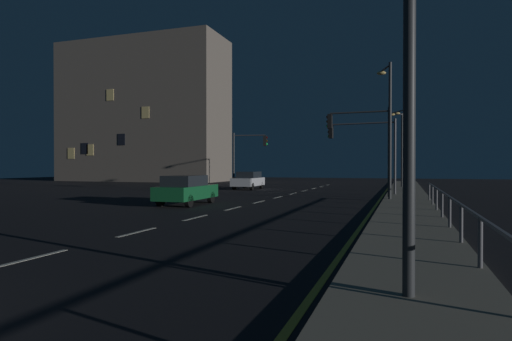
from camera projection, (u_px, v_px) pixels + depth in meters
The scene contains 14 objects.
ground_plane at pixel (237, 208), 21.51m from camera, with size 112.00×112.00×0.00m, color black.
sidewalk_right at pixel (408, 212), 18.89m from camera, with size 2.66×77.00×0.14m, color gray.
lane_markings_center at pixel (259, 202), 24.82m from camera, with size 0.14×50.00×0.01m.
lane_edge_line at pixel (378, 203), 24.14m from camera, with size 0.14×53.00×0.01m.
car at pixel (186, 189), 23.10m from camera, with size 1.96×4.45×1.57m.
car_oncoming at pixel (248, 180), 38.66m from camera, with size 1.92×4.44×1.57m.
traffic_light_far_center at pixel (362, 134), 27.96m from camera, with size 4.10×0.38×5.68m.
traffic_light_far_right at pixel (248, 149), 40.05m from camera, with size 3.27×0.67×5.17m.
traffic_light_far_left at pixel (364, 141), 30.61m from camera, with size 4.81×0.73×5.21m.
street_lamp_mid_block at pixel (388, 118), 25.62m from camera, with size 0.95×1.96×8.02m.
street_lamp_median at pixel (401, 140), 34.85m from camera, with size 1.37×2.18×6.54m.
street_lamp_across_street at pixel (401, 142), 39.94m from camera, with size 0.81×2.38×6.87m.
barrier_fence at pixel (455, 208), 12.25m from camera, with size 0.09×25.86×0.98m.
building_distant at pixel (143, 112), 60.11m from camera, with size 23.35×8.33×19.22m.
Camera 1 is at (7.88, -2.52, 2.07)m, focal length 30.33 mm.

